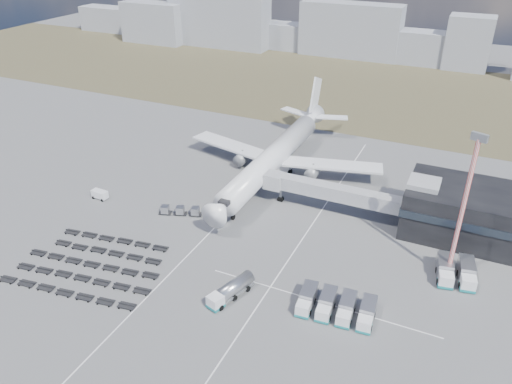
% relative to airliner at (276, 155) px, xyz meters
% --- Properties ---
extents(ground, '(420.00, 420.00, 0.00)m').
position_rel_airliner_xyz_m(ground, '(0.00, -32.38, -5.29)').
color(ground, '#565659').
rests_on(ground, ground).
extents(grass_strip, '(420.00, 90.00, 0.01)m').
position_rel_airliner_xyz_m(grass_strip, '(0.00, 77.62, -5.29)').
color(grass_strip, '#454129').
rests_on(grass_strip, ground).
extents(lane_markings, '(47.12, 110.00, 0.01)m').
position_rel_airliner_xyz_m(lane_markings, '(9.77, -29.38, -5.29)').
color(lane_markings, silver).
rests_on(lane_markings, ground).
extents(terminal, '(30.40, 16.40, 11.00)m').
position_rel_airliner_xyz_m(terminal, '(47.77, -8.41, -0.04)').
color(terminal, black).
rests_on(terminal, ground).
extents(jet_bridge, '(30.30, 3.80, 7.05)m').
position_rel_airliner_xyz_m(jet_bridge, '(15.90, -11.95, -0.24)').
color(jet_bridge, '#939399').
rests_on(jet_bridge, ground).
extents(airliner, '(51.59, 64.53, 17.62)m').
position_rel_airliner_xyz_m(airliner, '(0.00, 0.00, 0.00)').
color(airliner, silver).
rests_on(airliner, ground).
extents(skyline, '(319.34, 27.08, 25.22)m').
position_rel_airliner_xyz_m(skyline, '(-29.41, 119.86, 4.05)').
color(skyline, '#8F929C').
rests_on(skyline, ground).
extents(fuel_tanker, '(5.12, 9.67, 3.04)m').
position_rel_airliner_xyz_m(fuel_tanker, '(10.97, -45.65, -3.77)').
color(fuel_tanker, silver).
rests_on(fuel_tanker, ground).
extents(pushback_tug, '(3.32, 2.70, 1.35)m').
position_rel_airliner_xyz_m(pushback_tug, '(-4.00, -24.38, -4.62)').
color(pushback_tug, silver).
rests_on(pushback_tug, ground).
extents(utility_van, '(3.87, 1.92, 2.06)m').
position_rel_airliner_xyz_m(utility_van, '(-31.63, -28.27, -4.26)').
color(utility_van, silver).
rests_on(utility_van, ground).
extents(catering_truck, '(4.59, 7.19, 3.06)m').
position_rel_airliner_xyz_m(catering_truck, '(1.12, -0.43, -3.72)').
color(catering_truck, silver).
rests_on(catering_truck, ground).
extents(service_trucks_near, '(12.67, 7.66, 2.71)m').
position_rel_airliner_xyz_m(service_trucks_near, '(28.28, -41.88, -3.82)').
color(service_trucks_near, silver).
rests_on(service_trucks_near, ground).
extents(service_trucks_far, '(7.45, 8.45, 3.01)m').
position_rel_airliner_xyz_m(service_trucks_far, '(44.93, -24.53, -3.66)').
color(service_trucks_far, silver).
rests_on(service_trucks_far, ground).
extents(uld_row, '(12.46, 5.74, 1.75)m').
position_rel_airliner_xyz_m(uld_row, '(-9.65, -25.94, -4.25)').
color(uld_row, black).
rests_on(uld_row, ground).
extents(baggage_dollies, '(28.76, 21.52, 0.71)m').
position_rel_airliner_xyz_m(baggage_dollies, '(-16.39, -48.93, -4.94)').
color(baggage_dollies, black).
rests_on(baggage_dollies, ground).
extents(floodlight_mast, '(2.63, 2.14, 27.73)m').
position_rel_airliner_xyz_m(floodlight_mast, '(43.66, -24.55, 8.60)').
color(floodlight_mast, red).
rests_on(floodlight_mast, ground).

